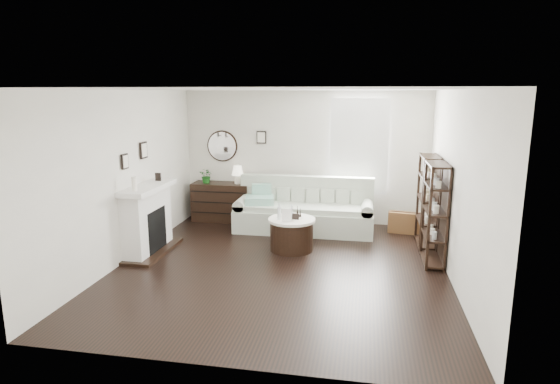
% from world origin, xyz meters
% --- Properties ---
extents(room, '(5.50, 5.50, 5.50)m').
position_xyz_m(room, '(0.73, 2.70, 1.60)').
color(room, black).
rests_on(room, ground).
extents(fireplace, '(0.50, 1.40, 1.84)m').
position_xyz_m(fireplace, '(-2.32, 0.30, 0.54)').
color(fireplace, white).
rests_on(fireplace, ground).
extents(shelf_unit_far, '(0.30, 0.80, 1.60)m').
position_xyz_m(shelf_unit_far, '(2.33, 1.55, 0.80)').
color(shelf_unit_far, black).
rests_on(shelf_unit_far, ground).
extents(shelf_unit_near, '(0.30, 0.80, 1.60)m').
position_xyz_m(shelf_unit_near, '(2.33, 0.65, 0.80)').
color(shelf_unit_near, black).
rests_on(shelf_unit_near, ground).
extents(sofa, '(2.66, 0.92, 1.03)m').
position_xyz_m(sofa, '(0.09, 2.08, 0.34)').
color(sofa, beige).
rests_on(sofa, ground).
extents(quilt, '(0.63, 0.55, 0.14)m').
position_xyz_m(quilt, '(-0.78, 1.95, 0.60)').
color(quilt, '#238256').
rests_on(quilt, sofa).
extents(suitcase, '(0.64, 0.29, 0.41)m').
position_xyz_m(suitcase, '(2.02, 2.23, 0.20)').
color(suitcase, brown).
rests_on(suitcase, ground).
extents(dresser, '(1.21, 0.52, 0.81)m').
position_xyz_m(dresser, '(-1.71, 2.47, 0.40)').
color(dresser, black).
rests_on(dresser, ground).
extents(table_lamp, '(0.26, 0.26, 0.37)m').
position_xyz_m(table_lamp, '(-1.35, 2.47, 0.99)').
color(table_lamp, '#F0E8CA').
rests_on(table_lamp, dresser).
extents(potted_plant, '(0.34, 0.31, 0.31)m').
position_xyz_m(potted_plant, '(-2.01, 2.42, 0.96)').
color(potted_plant, '#195A1A').
rests_on(potted_plant, dresser).
extents(drum_table, '(0.80, 0.80, 0.56)m').
position_xyz_m(drum_table, '(0.04, 0.85, 0.28)').
color(drum_table, black).
rests_on(drum_table, ground).
extents(pedestal_table, '(0.41, 0.41, 0.50)m').
position_xyz_m(pedestal_table, '(0.09, 0.92, 0.45)').
color(pedestal_table, silver).
rests_on(pedestal_table, ground).
extents(eiffel_drum, '(0.13, 0.13, 0.19)m').
position_xyz_m(eiffel_drum, '(0.13, 0.91, 0.65)').
color(eiffel_drum, black).
rests_on(eiffel_drum, drum_table).
extents(bottle_drum, '(0.06, 0.06, 0.28)m').
position_xyz_m(bottle_drum, '(-0.17, 0.76, 0.70)').
color(bottle_drum, silver).
rests_on(bottle_drum, drum_table).
extents(card_frame_drum, '(0.17, 0.10, 0.21)m').
position_xyz_m(card_frame_drum, '(-0.02, 0.65, 0.66)').
color(card_frame_drum, white).
rests_on(card_frame_drum, drum_table).
extents(eiffel_ped, '(0.13, 0.13, 0.20)m').
position_xyz_m(eiffel_ped, '(0.17, 0.94, 0.60)').
color(eiffel_ped, black).
rests_on(eiffel_ped, pedestal_table).
extents(flask_ped, '(0.15, 0.15, 0.28)m').
position_xyz_m(flask_ped, '(0.02, 0.94, 0.64)').
color(flask_ped, silver).
rests_on(flask_ped, pedestal_table).
extents(card_frame_ped, '(0.13, 0.07, 0.16)m').
position_xyz_m(card_frame_ped, '(0.11, 0.81, 0.58)').
color(card_frame_ped, black).
rests_on(card_frame_ped, pedestal_table).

